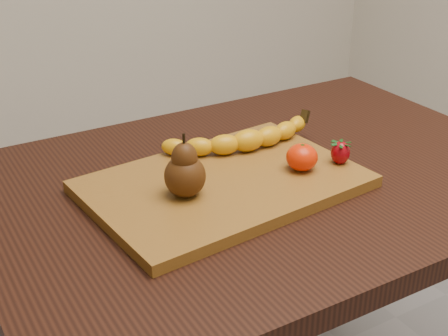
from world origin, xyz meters
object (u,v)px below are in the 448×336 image
table (263,220)px  pear (185,165)px  mandarin (302,157)px  cutting_board (224,184)px

table → pear: (-0.17, -0.03, 0.17)m
table → pear: size_ratio=9.60×
pear → mandarin: (0.21, -0.02, -0.03)m
cutting_board → pear: (-0.08, -0.02, 0.06)m
cutting_board → pear: bearing=-173.7°
mandarin → pear: bearing=174.5°
cutting_board → pear: size_ratio=4.32×
table → mandarin: bearing=-52.6°
table → cutting_board: (-0.09, -0.02, 0.11)m
table → pear: bearing=-169.7°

